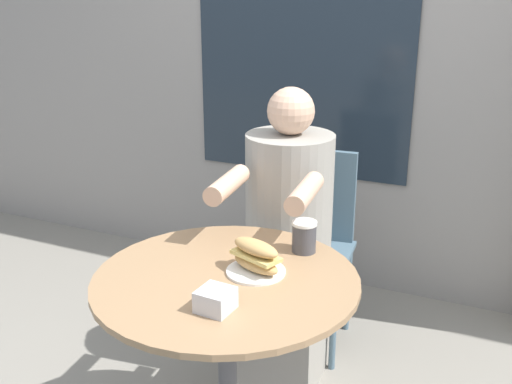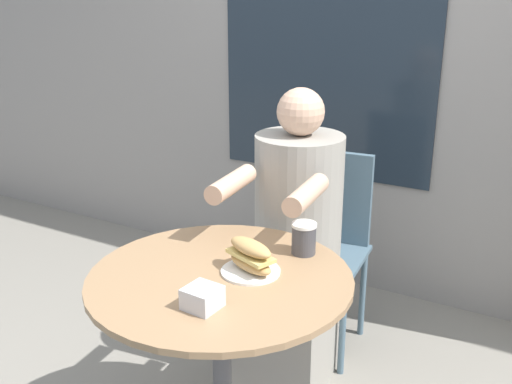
{
  "view_description": "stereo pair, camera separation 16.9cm",
  "coord_description": "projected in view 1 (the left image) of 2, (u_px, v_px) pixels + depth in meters",
  "views": [
    {
      "loc": [
        0.75,
        -1.43,
        1.56
      ],
      "look_at": [
        0.0,
        0.22,
        0.93
      ],
      "focal_mm": 42.0,
      "sensor_mm": 36.0,
      "label": 1
    },
    {
      "loc": [
        0.9,
        -1.35,
        1.56
      ],
      "look_at": [
        0.0,
        0.22,
        0.93
      ],
      "focal_mm": 42.0,
      "sensor_mm": 36.0,
      "label": 2
    }
  ],
  "objects": [
    {
      "name": "diner_chair",
      "position": [
        312.0,
        229.0,
        2.68
      ],
      "size": [
        0.42,
        0.42,
        0.87
      ],
      "rotation": [
        0.0,
        0.0,
        3.24
      ],
      "color": "slate",
      "rests_on": "ground_plane"
    },
    {
      "name": "sandwich_on_plate",
      "position": [
        256.0,
        259.0,
        1.8
      ],
      "size": [
        0.18,
        0.18,
        0.1
      ],
      "rotation": [
        0.0,
        0.0,
        -0.35
      ],
      "color": "white",
      "rests_on": "cafe_table"
    },
    {
      "name": "storefront_wall",
      "position": [
        367.0,
        19.0,
        2.89
      ],
      "size": [
        8.0,
        0.09,
        2.8
      ],
      "color": "gray",
      "rests_on": "ground_plane"
    },
    {
      "name": "cafe_table",
      "position": [
        227.0,
        332.0,
        1.85
      ],
      "size": [
        0.8,
        0.8,
        0.73
      ],
      "color": "#997551",
      "rests_on": "ground_plane"
    },
    {
      "name": "seated_diner",
      "position": [
        286.0,
        260.0,
        2.38
      ],
      "size": [
        0.39,
        0.63,
        1.21
      ],
      "rotation": [
        0.0,
        0.0,
        3.24
      ],
      "color": "gray",
      "rests_on": "ground_plane"
    },
    {
      "name": "drink_cup",
      "position": [
        304.0,
        236.0,
        1.94
      ],
      "size": [
        0.08,
        0.08,
        0.1
      ],
      "color": "#424247",
      "rests_on": "cafe_table"
    },
    {
      "name": "napkin_box",
      "position": [
        216.0,
        300.0,
        1.6
      ],
      "size": [
        0.1,
        0.1,
        0.06
      ],
      "rotation": [
        0.0,
        0.0,
        -0.07
      ],
      "color": "silver",
      "rests_on": "cafe_table"
    }
  ]
}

